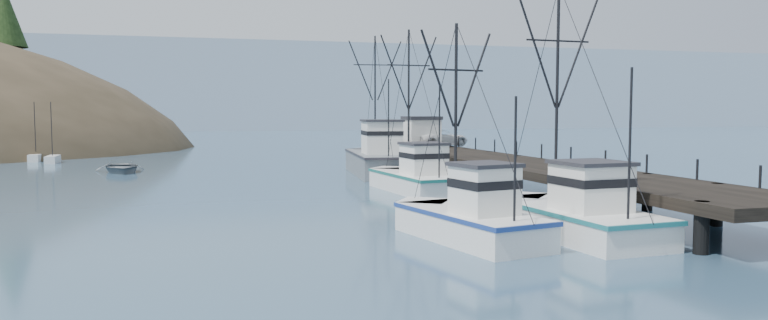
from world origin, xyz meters
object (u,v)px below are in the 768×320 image
Objects in this scene: pier at (517,166)px; trawler_mid at (466,220)px; motorboat at (121,172)px; pickup_truck at (440,138)px; trawler_far at (414,179)px; trawler_near at (568,215)px; pier_shed at (421,131)px; work_vessel at (378,160)px.

pier is 17.93m from trawler_mid.
motorboat is at bearing 140.59° from pier.
pickup_truck is at bearing 71.15° from trawler_mid.
trawler_near is at bearing -85.22° from trawler_far.
pickup_truck is (1.77, 0.00, -0.63)m from pier_shed.
trawler_far is (-1.40, 16.80, 0.00)m from trawler_near.
trawler_far is 17.45m from pier_shed.
motorboat is (-20.03, 20.00, -0.82)m from trawler_far.
trawler_far is (-6.57, 1.85, -0.87)m from pier.
trawler_mid is 34.82m from pickup_truck.
trawler_far is at bearing 78.63° from trawler_mid.
pier_shed is at bearing 91.54° from pier.
pier is 34.47m from motorboat.
trawler_mid is at bearing -106.04° from pier_shed.
trawler_mid is at bearing 141.01° from pickup_truck.
trawler_far is at bearing -110.66° from pier_shed.
pier_shed is (9.46, 32.90, 2.60)m from trawler_mid.
trawler_near is 42.60m from motorboat.
trawler_mid is 40.36m from motorboat.
pier_shed is at bearing -17.01° from motorboat.
pier_shed is (4.68, 32.95, 2.60)m from trawler_near.
work_vessel reaches higher than pickup_truck.
motorboat is at bearing 120.21° from trawler_near.
trawler_far is at bearing 133.90° from pickup_truck.
motorboat is at bearing 114.38° from trawler_mid.
pier is at bearing -88.46° from pier_shed.
motorboat is (-20.90, 7.75, -1.23)m from work_vessel.
motorboat is (-21.43, 36.80, -0.82)m from trawler_near.
trawler_near is at bearing -109.07° from pier.
pickup_truck is at bearing 0.00° from pier_shed.
work_vessel is at bearing 112.01° from pier.
pier is at bearing 70.93° from trawler_near.
trawler_mid is at bearing 179.39° from trawler_near.
pickup_truck is (1.29, 18.00, 1.10)m from pier.
pier_shed is (6.09, 16.15, 2.60)m from trawler_far.
trawler_near is 4.77m from trawler_mid.
trawler_far reaches higher than motorboat.
motorboat is at bearing 135.04° from trawler_far.
trawler_mid is 34.33m from pier_shed.
trawler_far is at bearing 164.24° from pier.
trawler_far is 0.78× the size of work_vessel.
trawler_near is 1.01× the size of trawler_far.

